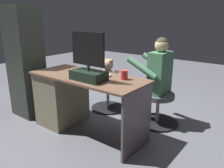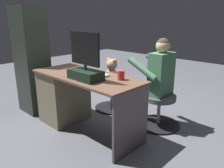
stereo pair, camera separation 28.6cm
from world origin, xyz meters
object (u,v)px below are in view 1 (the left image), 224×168
(desk, at_px, (67,96))
(keyboard, at_px, (92,74))
(office_chair_teddy, at_px, (108,94))
(visitor_chair, at_px, (158,107))
(computer_mouse, at_px, (75,70))
(tv_remote, at_px, (81,74))
(cup, at_px, (124,75))
(person, at_px, (154,75))
(monitor, at_px, (88,67))
(teddy_bear, at_px, (108,72))

(desk, distance_m, keyboard, 0.52)
(desk, xyz_separation_m, office_chair_teddy, (-0.11, -0.72, -0.15))
(visitor_chair, bearing_deg, keyboard, 49.90)
(office_chair_teddy, bearing_deg, computer_mouse, 88.71)
(office_chair_teddy, bearing_deg, tv_remote, 103.40)
(desk, bearing_deg, tv_remote, 177.93)
(desk, bearing_deg, computer_mouse, -139.16)
(cup, xyz_separation_m, visitor_chair, (-0.14, -0.60, -0.55))
(desk, bearing_deg, keyboard, -169.66)
(visitor_chair, relative_size, person, 0.49)
(monitor, height_order, teddy_bear, monitor)
(keyboard, bearing_deg, visitor_chair, -130.10)
(desk, distance_m, office_chair_teddy, 0.74)
(person, bearing_deg, tv_remote, 52.06)
(tv_remote, bearing_deg, teddy_bear, -87.57)
(monitor, xyz_separation_m, office_chair_teddy, (0.41, -0.84, -0.63))
(teddy_bear, bearing_deg, desk, 81.47)
(tv_remote, relative_size, teddy_bear, 0.40)
(computer_mouse, height_order, teddy_bear, teddy_bear)
(office_chair_teddy, bearing_deg, monitor, 115.98)
(tv_remote, height_order, visitor_chair, tv_remote)
(tv_remote, bearing_deg, desk, -12.82)
(monitor, xyz_separation_m, keyboard, (0.14, -0.19, -0.13))
(desk, distance_m, teddy_bear, 0.77)
(monitor, bearing_deg, desk, -13.14)
(monitor, bearing_deg, computer_mouse, -25.68)
(monitor, bearing_deg, office_chair_teddy, -64.02)
(office_chair_teddy, bearing_deg, desk, 81.32)
(tv_remote, height_order, teddy_bear, teddy_bear)
(desk, xyz_separation_m, visitor_chair, (-0.95, -0.74, -0.16))
(cup, xyz_separation_m, teddy_bear, (0.70, -0.60, -0.18))
(teddy_bear, bearing_deg, visitor_chair, -179.70)
(desk, relative_size, keyboard, 3.44)
(monitor, height_order, visitor_chair, monitor)
(computer_mouse, relative_size, person, 0.08)
(desk, relative_size, visitor_chair, 2.58)
(cup, bearing_deg, keyboard, 8.68)
(desk, bearing_deg, person, -139.64)
(monitor, height_order, cup, monitor)
(keyboard, relative_size, person, 0.37)
(keyboard, height_order, computer_mouse, computer_mouse)
(person, bearing_deg, keyboard, 54.12)
(cup, bearing_deg, monitor, 41.41)
(monitor, relative_size, visitor_chair, 0.92)
(keyboard, distance_m, computer_mouse, 0.29)
(cup, bearing_deg, desk, 9.47)
(visitor_chair, bearing_deg, office_chair_teddy, 1.17)
(visitor_chair, bearing_deg, teddy_bear, 0.30)
(computer_mouse, bearing_deg, desk, 40.84)
(monitor, height_order, computer_mouse, monitor)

